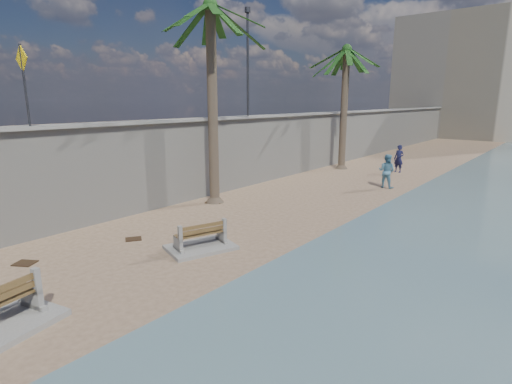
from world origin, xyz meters
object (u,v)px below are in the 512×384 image
Objects in this scene: palm_back at (347,51)px; bench_far at (200,238)px; person_a at (399,157)px; palm_mid at (210,8)px; person_b at (387,169)px.

bench_far is at bearing -77.39° from palm_back.
palm_back is 4.28× the size of person_a.
person_a is at bearing 90.53° from bench_far.
palm_mid is 4.59× the size of person_a.
palm_mid is 11.59m from palm_back.
person_a is (3.54, 12.54, -6.96)m from palm_mid.
person_a is (3.40, 0.96, -6.36)m from palm_back.
person_b is (1.14, -4.88, -0.02)m from person_a.
person_a is 1.02× the size of person_b.
palm_back is at bearing 89.30° from palm_mid.
palm_mid is 14.77m from person_a.
palm_mid is 11.37m from person_b.
palm_mid is at bearing 130.64° from bench_far.
bench_far is 17.70m from palm_back.
palm_mid reaches higher than palm_back.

